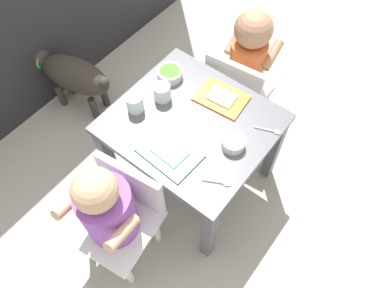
# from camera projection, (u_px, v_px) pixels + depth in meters

# --- Properties ---
(ground_plane) EXTENTS (7.00, 7.00, 0.00)m
(ground_plane) POSITION_uv_depth(u_px,v_px,m) (192.00, 177.00, 1.77)
(ground_plane) COLOR #9E998E
(dining_table) EXTENTS (0.53, 0.59, 0.45)m
(dining_table) POSITION_uv_depth(u_px,v_px,m) (192.00, 133.00, 1.45)
(dining_table) COLOR #515459
(dining_table) RESTS_ON ground
(seated_child_left) EXTENTS (0.32, 0.32, 0.65)m
(seated_child_left) POSITION_uv_depth(u_px,v_px,m) (110.00, 209.00, 1.25)
(seated_child_left) COLOR silver
(seated_child_left) RESTS_ON ground
(seated_child_right) EXTENTS (0.31, 0.31, 0.64)m
(seated_child_right) POSITION_uv_depth(u_px,v_px,m) (247.00, 60.00, 1.61)
(seated_child_right) COLOR silver
(seated_child_right) RESTS_ON ground
(dog) EXTENTS (0.23, 0.48, 0.33)m
(dog) POSITION_uv_depth(u_px,v_px,m) (70.00, 74.00, 1.82)
(dog) COLOR #332D28
(dog) RESTS_ON ground
(food_tray_left) EXTENTS (0.16, 0.22, 0.02)m
(food_tray_left) POSITION_uv_depth(u_px,v_px,m) (170.00, 152.00, 1.31)
(food_tray_left) COLOR #4CC6BC
(food_tray_left) RESTS_ON dining_table
(food_tray_right) EXTENTS (0.15, 0.20, 0.02)m
(food_tray_right) POSITION_uv_depth(u_px,v_px,m) (221.00, 98.00, 1.44)
(food_tray_right) COLOR orange
(food_tray_right) RESTS_ON dining_table
(water_cup_left) EXTENTS (0.07, 0.07, 0.07)m
(water_cup_left) POSITION_uv_depth(u_px,v_px,m) (162.00, 93.00, 1.42)
(water_cup_left) COLOR white
(water_cup_left) RESTS_ON dining_table
(water_cup_right) EXTENTS (0.06, 0.06, 0.07)m
(water_cup_right) POSITION_uv_depth(u_px,v_px,m) (135.00, 104.00, 1.39)
(water_cup_right) COLOR white
(water_cup_right) RESTS_ON dining_table
(cereal_bowl_left_side) EXTENTS (0.08, 0.08, 0.04)m
(cereal_bowl_left_side) POSITION_uv_depth(u_px,v_px,m) (233.00, 143.00, 1.31)
(cereal_bowl_left_side) COLOR silver
(cereal_bowl_left_side) RESTS_ON dining_table
(cereal_bowl_right_side) EXTENTS (0.10, 0.10, 0.04)m
(cereal_bowl_right_side) POSITION_uv_depth(u_px,v_px,m) (170.00, 73.00, 1.49)
(cereal_bowl_right_side) COLOR silver
(cereal_bowl_right_side) RESTS_ON dining_table
(spoon_by_left_tray) EXTENTS (0.06, 0.09, 0.01)m
(spoon_by_left_tray) POSITION_uv_depth(u_px,v_px,m) (220.00, 183.00, 1.25)
(spoon_by_left_tray) COLOR silver
(spoon_by_left_tray) RESTS_ON dining_table
(spoon_by_right_tray) EXTENTS (0.05, 0.10, 0.01)m
(spoon_by_right_tray) POSITION_uv_depth(u_px,v_px,m) (271.00, 131.00, 1.36)
(spoon_by_right_tray) COLOR silver
(spoon_by_right_tray) RESTS_ON dining_table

